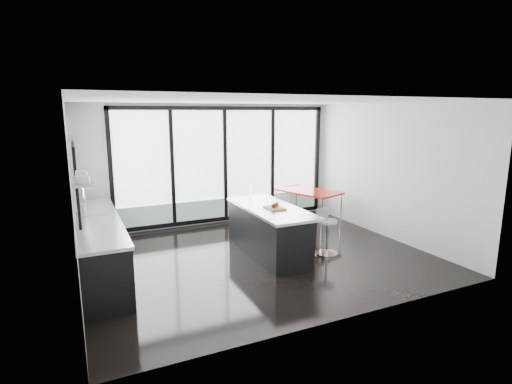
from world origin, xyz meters
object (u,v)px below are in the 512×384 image
bar_stool_near (327,237)px  bar_stool_far (288,226)px  red_table (308,207)px  island (267,230)px

bar_stool_near → bar_stool_far: bar_stool_far is taller
bar_stool_near → bar_stool_far: size_ratio=0.88×
bar_stool_far → red_table: red_table is taller
bar_stool_near → red_table: red_table is taller
bar_stool_near → bar_stool_far: (-0.37, 0.81, 0.05)m
island → red_table: (1.83, 1.49, -0.06)m
bar_stool_far → bar_stool_near: bearing=-77.4°
island → red_table: size_ratio=1.49×
bar_stool_far → red_table: bearing=32.0°
island → bar_stool_far: size_ratio=2.91×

